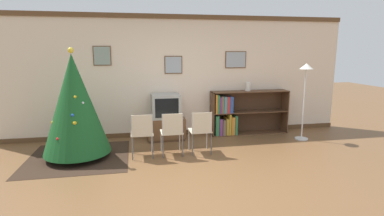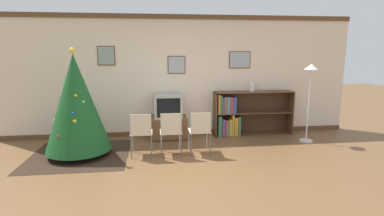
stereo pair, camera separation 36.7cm
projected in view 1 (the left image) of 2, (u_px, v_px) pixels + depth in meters
ground_plane at (197, 179)px, 4.56m from camera, size 24.00×24.00×0.00m
wall_back at (174, 76)px, 6.74m from camera, size 8.04×0.11×2.70m
area_rug at (79, 157)px, 5.48m from camera, size 1.79×1.75×0.01m
christmas_tree at (75, 104)px, 5.29m from camera, size 1.18×1.18×1.97m
tv_console at (166, 128)px, 6.59m from camera, size 0.80×0.53×0.49m
television at (166, 106)px, 6.49m from camera, size 0.60×0.52×0.52m
folding_chair_left at (142, 133)px, 5.39m from camera, size 0.40×0.40×0.82m
folding_chair_center at (172, 131)px, 5.49m from camera, size 0.40×0.40×0.82m
folding_chair_right at (201, 130)px, 5.59m from camera, size 0.40×0.40×0.82m
bookshelf at (236, 114)px, 6.94m from camera, size 1.81×0.36×1.01m
vase at (248, 86)px, 6.89m from camera, size 0.12×0.12×0.20m
standing_lamp at (305, 82)px, 6.37m from camera, size 0.28×0.28×1.66m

